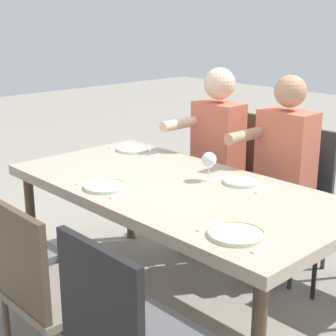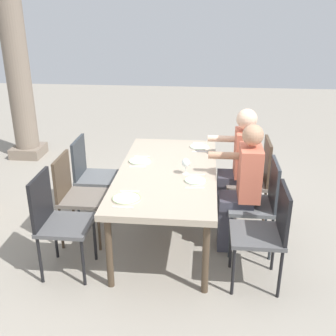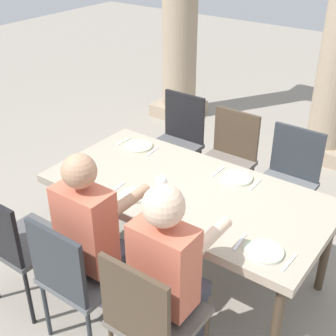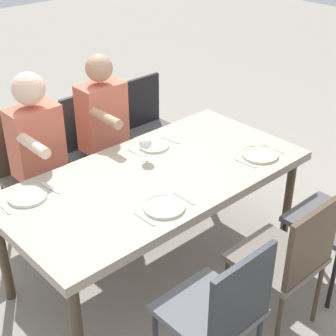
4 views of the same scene
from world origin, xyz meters
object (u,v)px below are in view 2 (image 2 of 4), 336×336
object	(u,v)px
diner_man_white	(237,163)
chair_east_south	(255,176)
chair_west_north	(56,218)
chair_west_south	(267,229)
stone_column_far	(17,65)
wine_glass_1	(186,163)
plate_0	(126,198)
plate_3	(200,147)
chair_mid_south	(260,200)
diner_woman_green	(242,185)
dining_table	(167,176)
chair_east_north	(90,172)
plate_2	(140,161)
plate_1	(195,180)
chair_mid_north	(75,192)

from	to	relation	value
diner_man_white	chair_east_south	bearing A→B (deg)	-90.90
chair_west_north	diner_man_white	size ratio (longest dim) A/B	0.73
chair_west_south	stone_column_far	bearing A→B (deg)	49.41
stone_column_far	wine_glass_1	size ratio (longest dim) A/B	17.71
plate_0	plate_3	world-z (taller)	same
chair_mid_south	diner_woman_green	world-z (taller)	diner_woman_green
dining_table	chair_mid_south	world-z (taller)	chair_mid_south
chair_east_north	wine_glass_1	bearing A→B (deg)	-112.78
plate_2	plate_1	bearing A→B (deg)	-126.71
wine_glass_1	chair_mid_south	bearing A→B (deg)	-97.49
chair_mid_south	plate_3	xyz separation A→B (m)	(0.89, 0.60, 0.20)
plate_0	wine_glass_1	world-z (taller)	wine_glass_1
dining_table	plate_3	bearing A→B (deg)	-22.79
chair_west_north	wine_glass_1	bearing A→B (deg)	-59.82
chair_west_south	diner_woman_green	world-z (taller)	diner_woman_green
chair_mid_north	chair_east_north	world-z (taller)	chair_mid_north
stone_column_far	wine_glass_1	distance (m)	3.48
chair_east_north	stone_column_far	world-z (taller)	stone_column_far
chair_west_north	chair_east_north	world-z (taller)	chair_west_north
chair_west_north	plate_3	world-z (taller)	chair_west_north
stone_column_far	plate_1	world-z (taller)	stone_column_far
chair_mid_south	plate_3	distance (m)	1.10
chair_mid_north	chair_west_south	bearing A→B (deg)	-106.68
chair_mid_north	plate_2	world-z (taller)	chair_mid_north
chair_mid_south	chair_east_south	bearing A→B (deg)	-0.27
chair_east_north	diner_man_white	size ratio (longest dim) A/B	0.70
chair_east_north	plate_1	xyz separation A→B (m)	(-0.61, -1.19, 0.22)
diner_woman_green	plate_2	world-z (taller)	diner_woman_green
chair_mid_south	plate_1	size ratio (longest dim) A/B	4.46
chair_mid_south	wine_glass_1	distance (m)	0.79
stone_column_far	plate_2	world-z (taller)	stone_column_far
chair_west_south	diner_woman_green	size ratio (longest dim) A/B	0.71
chair_west_south	chair_mid_south	distance (m)	0.54
chair_west_south	plate_2	distance (m)	1.54
chair_mid_north	plate_0	xyz separation A→B (m)	(-0.49, -0.62, 0.21)
plate_0	plate_1	bearing A→B (deg)	-52.91
plate_2	stone_column_far	bearing A→B (deg)	47.67
plate_2	chair_east_north	bearing A→B (deg)	74.08
chair_east_north	chair_mid_north	bearing A→B (deg)	-179.79
plate_1	plate_3	distance (m)	0.95
stone_column_far	plate_3	size ratio (longest dim) A/B	12.77
chair_east_south	plate_3	xyz separation A→B (m)	(0.34, 0.60, 0.19)
chair_west_north	chair_east_north	distance (m)	1.09
chair_west_north	diner_woman_green	distance (m)	1.72
chair_west_north	chair_mid_north	world-z (taller)	chair_west_north
chair_mid_south	stone_column_far	distance (m)	4.15
chair_mid_north	diner_woman_green	distance (m)	1.63
chair_east_south	chair_mid_north	bearing A→B (deg)	106.98
plate_1	plate_3	xyz separation A→B (m)	(0.95, -0.02, -0.00)
wine_glass_1	chair_east_north	bearing A→B (deg)	67.22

